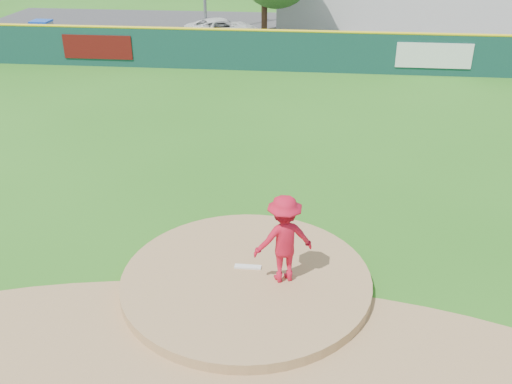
# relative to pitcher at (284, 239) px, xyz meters

# --- Properties ---
(ground) EXTENTS (120.00, 120.00, 0.00)m
(ground) POSITION_rel_pitcher_xyz_m (-0.81, 0.02, -1.25)
(ground) COLOR #286B19
(ground) RESTS_ON ground
(pitchers_mound) EXTENTS (5.50, 5.50, 0.50)m
(pitchers_mound) POSITION_rel_pitcher_xyz_m (-0.81, 0.02, -1.25)
(pitchers_mound) COLOR #9E774C
(pitchers_mound) RESTS_ON ground
(pitching_rubber) EXTENTS (0.60, 0.15, 0.04)m
(pitching_rubber) POSITION_rel_pitcher_xyz_m (-0.81, 0.32, -0.98)
(pitching_rubber) COLOR white
(pitching_rubber) RESTS_ON pitchers_mound
(parking_lot) EXTENTS (44.00, 16.00, 0.02)m
(parking_lot) POSITION_rel_pitcher_xyz_m (-0.81, 27.02, -1.24)
(parking_lot) COLOR #38383A
(parking_lot) RESTS_ON ground
(pitcher) EXTENTS (1.47, 1.16, 2.00)m
(pitcher) POSITION_rel_pitcher_xyz_m (0.00, 0.00, 0.00)
(pitcher) COLOR red
(pitcher) RESTS_ON pitchers_mound
(van) EXTENTS (5.15, 3.93, 1.30)m
(van) POSITION_rel_pitcher_xyz_m (-5.33, 24.86, -0.58)
(van) COLOR white
(van) RESTS_ON parking_lot
(fence_banners) EXTENTS (20.38, 0.04, 1.20)m
(fence_banners) POSITION_rel_pitcher_xyz_m (-2.30, 17.94, -0.25)
(fence_banners) COLOR #550E0C
(fence_banners) RESTS_ON ground
(playground_slide) EXTENTS (1.03, 2.90, 1.60)m
(playground_slide) POSITION_rel_pitcher_xyz_m (-15.28, 21.44, -0.44)
(playground_slide) COLOR blue
(playground_slide) RESTS_ON ground
(outfield_fence) EXTENTS (40.00, 0.14, 2.07)m
(outfield_fence) POSITION_rel_pitcher_xyz_m (-0.81, 18.02, -0.16)
(outfield_fence) COLOR #123A35
(outfield_fence) RESTS_ON ground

